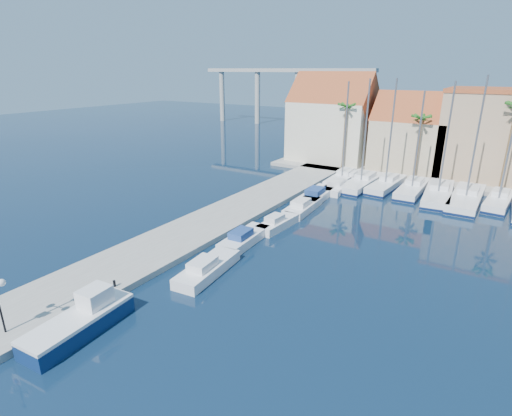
% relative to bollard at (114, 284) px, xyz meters
% --- Properties ---
extents(ground, '(260.00, 260.00, 0.00)m').
position_rel_bollard_xyz_m(ground, '(6.66, -1.82, -0.72)').
color(ground, black).
rests_on(ground, ground).
extents(quay_west, '(6.00, 77.00, 0.50)m').
position_rel_bollard_xyz_m(quay_west, '(-2.34, 11.68, -0.47)').
color(quay_west, gray).
rests_on(quay_west, ground).
extents(shore_north, '(54.00, 16.00, 0.50)m').
position_rel_bollard_xyz_m(shore_north, '(16.66, 46.18, -0.47)').
color(shore_north, gray).
rests_on(shore_north, ground).
extents(bollard, '(0.18, 0.18, 0.44)m').
position_rel_bollard_xyz_m(bollard, '(0.00, 0.00, 0.00)').
color(bollard, black).
rests_on(bollard, quay_west).
extents(fishing_boat, '(2.60, 6.52, 2.23)m').
position_rel_bollard_xyz_m(fishing_boat, '(1.85, -3.77, 0.02)').
color(fishing_boat, '#0E2451').
rests_on(fishing_boat, ground).
extents(motorboat_west_0, '(2.62, 6.40, 1.40)m').
position_rel_bollard_xyz_m(motorboat_west_0, '(3.57, 5.34, -0.21)').
color(motorboat_west_0, white).
rests_on(motorboat_west_0, ground).
extents(motorboat_west_1, '(2.24, 6.09, 1.40)m').
position_rel_bollard_xyz_m(motorboat_west_1, '(2.76, 11.38, -0.21)').
color(motorboat_west_1, white).
rests_on(motorboat_west_1, ground).
extents(motorboat_west_2, '(2.01, 5.32, 1.40)m').
position_rel_bollard_xyz_m(motorboat_west_2, '(3.44, 15.99, -0.21)').
color(motorboat_west_2, white).
rests_on(motorboat_west_2, ground).
extents(motorboat_west_3, '(2.39, 6.49, 1.40)m').
position_rel_bollard_xyz_m(motorboat_west_3, '(3.33, 21.65, -0.21)').
color(motorboat_west_3, white).
rests_on(motorboat_west_3, ground).
extents(motorboat_west_4, '(2.70, 7.35, 1.40)m').
position_rel_bollard_xyz_m(motorboat_west_4, '(2.81, 26.41, -0.21)').
color(motorboat_west_4, white).
rests_on(motorboat_west_4, ground).
extents(motorboat_west_5, '(2.68, 7.21, 1.40)m').
position_rel_bollard_xyz_m(motorboat_west_5, '(3.54, 31.10, -0.21)').
color(motorboat_west_5, white).
rests_on(motorboat_west_5, ground).
extents(motorboat_west_6, '(2.27, 6.09, 1.40)m').
position_rel_bollard_xyz_m(motorboat_west_6, '(3.50, 36.13, -0.21)').
color(motorboat_west_6, white).
rests_on(motorboat_west_6, ground).
extents(sailboat_0, '(2.74, 9.11, 12.87)m').
position_rel_bollard_xyz_m(sailboat_0, '(2.83, 34.78, -0.11)').
color(sailboat_0, white).
rests_on(sailboat_0, ground).
extents(sailboat_1, '(3.15, 10.37, 13.25)m').
position_rel_bollard_xyz_m(sailboat_1, '(5.66, 34.23, -0.13)').
color(sailboat_1, white).
rests_on(sailboat_1, ground).
extents(sailboat_2, '(3.06, 9.41, 13.32)m').
position_rel_bollard_xyz_m(sailboat_2, '(8.53, 34.95, -0.11)').
color(sailboat_2, white).
rests_on(sailboat_2, ground).
extents(sailboat_3, '(2.52, 9.48, 11.99)m').
position_rel_bollard_xyz_m(sailboat_3, '(11.70, 34.84, -0.14)').
color(sailboat_3, white).
rests_on(sailboat_3, ground).
extents(sailboat_4, '(3.83, 11.19, 13.10)m').
position_rel_bollard_xyz_m(sailboat_4, '(14.69, 34.37, -0.14)').
color(sailboat_4, white).
rests_on(sailboat_4, ground).
extents(sailboat_5, '(3.17, 11.39, 13.76)m').
position_rel_bollard_xyz_m(sailboat_5, '(17.66, 34.20, -0.14)').
color(sailboat_5, white).
rests_on(sailboat_5, ground).
extents(sailboat_6, '(2.95, 8.61, 13.53)m').
position_rel_bollard_xyz_m(sailboat_6, '(20.80, 34.94, -0.09)').
color(sailboat_6, white).
rests_on(sailboat_6, ground).
extents(building_0, '(12.30, 9.00, 13.50)m').
position_rel_bollard_xyz_m(building_0, '(-3.34, 45.18, 5.80)').
color(building_0, beige).
rests_on(building_0, shore_north).
extents(building_1, '(10.30, 8.00, 11.00)m').
position_rel_bollard_xyz_m(building_1, '(8.66, 45.18, 4.58)').
color(building_1, tan).
rests_on(building_1, shore_north).
extents(building_2, '(14.20, 10.20, 11.50)m').
position_rel_bollard_xyz_m(building_2, '(19.66, 46.18, 5.54)').
color(building_2, tan).
rests_on(building_2, shore_north).
extents(palm_0, '(2.60, 2.60, 10.15)m').
position_rel_bollard_xyz_m(palm_0, '(0.66, 40.18, 8.36)').
color(palm_0, brown).
rests_on(palm_0, shore_north).
extents(palm_1, '(2.60, 2.60, 9.15)m').
position_rel_bollard_xyz_m(palm_1, '(10.66, 40.18, 7.41)').
color(palm_1, brown).
rests_on(palm_1, shore_north).
extents(viaduct, '(48.00, 2.20, 14.45)m').
position_rel_bollard_xyz_m(viaduct, '(-32.41, 80.18, 9.53)').
color(viaduct, '#9E9E99').
rests_on(viaduct, ground).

